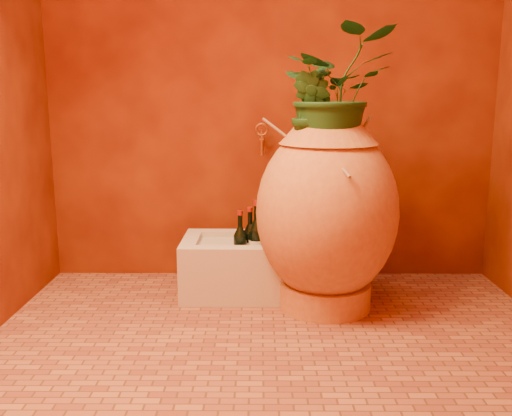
{
  "coord_description": "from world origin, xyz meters",
  "views": [
    {
      "loc": [
        -0.07,
        -2.23,
        1.05
      ],
      "look_at": [
        -0.08,
        0.35,
        0.53
      ],
      "focal_mm": 40.0,
      "sensor_mm": 36.0,
      "label": 1
    }
  ],
  "objects_px": {
    "stone_basin": "(244,267)",
    "wine_bottle_a": "(257,243)",
    "wine_bottle_c": "(240,247)",
    "wine_bottle_b": "(250,244)",
    "wall_tap": "(262,137)",
    "amphora": "(327,211)"
  },
  "relations": [
    {
      "from": "stone_basin",
      "to": "wine_bottle_a",
      "type": "height_order",
      "value": "wine_bottle_a"
    },
    {
      "from": "wine_bottle_a",
      "to": "wine_bottle_c",
      "type": "relative_size",
      "value": 1.16
    },
    {
      "from": "stone_basin",
      "to": "wine_bottle_a",
      "type": "distance_m",
      "value": 0.17
    },
    {
      "from": "stone_basin",
      "to": "wine_bottle_a",
      "type": "xyz_separation_m",
      "value": [
        0.07,
        -0.05,
        0.14
      ]
    },
    {
      "from": "wine_bottle_b",
      "to": "wine_bottle_c",
      "type": "bearing_deg",
      "value": -135.26
    },
    {
      "from": "wine_bottle_c",
      "to": "wall_tap",
      "type": "distance_m",
      "value": 0.63
    },
    {
      "from": "stone_basin",
      "to": "wall_tap",
      "type": "height_order",
      "value": "wall_tap"
    },
    {
      "from": "amphora",
      "to": "wine_bottle_c",
      "type": "xyz_separation_m",
      "value": [
        -0.42,
        0.14,
        -0.22
      ]
    },
    {
      "from": "wine_bottle_a",
      "to": "wine_bottle_b",
      "type": "distance_m",
      "value": 0.05
    },
    {
      "from": "wine_bottle_c",
      "to": "wine_bottle_b",
      "type": "bearing_deg",
      "value": 44.74
    },
    {
      "from": "amphora",
      "to": "wine_bottle_c",
      "type": "distance_m",
      "value": 0.5
    },
    {
      "from": "stone_basin",
      "to": "wall_tap",
      "type": "relative_size",
      "value": 3.76
    },
    {
      "from": "wine_bottle_c",
      "to": "wine_bottle_a",
      "type": "bearing_deg",
      "value": 12.97
    },
    {
      "from": "stone_basin",
      "to": "wine_bottle_c",
      "type": "relative_size",
      "value": 2.17
    },
    {
      "from": "wine_bottle_b",
      "to": "wine_bottle_c",
      "type": "height_order",
      "value": "wine_bottle_b"
    },
    {
      "from": "amphora",
      "to": "wine_bottle_a",
      "type": "height_order",
      "value": "amphora"
    },
    {
      "from": "wine_bottle_c",
      "to": "wall_tap",
      "type": "xyz_separation_m",
      "value": [
        0.11,
        0.31,
        0.54
      ]
    },
    {
      "from": "wine_bottle_b",
      "to": "wine_bottle_a",
      "type": "bearing_deg",
      "value": -40.97
    },
    {
      "from": "wine_bottle_b",
      "to": "amphora",
      "type": "bearing_deg",
      "value": -26.83
    },
    {
      "from": "amphora",
      "to": "stone_basin",
      "type": "distance_m",
      "value": 0.57
    },
    {
      "from": "amphora",
      "to": "stone_basin",
      "type": "xyz_separation_m",
      "value": [
        -0.41,
        0.21,
        -0.34
      ]
    },
    {
      "from": "wine_bottle_a",
      "to": "wall_tap",
      "type": "bearing_deg",
      "value": 84.96
    }
  ]
}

